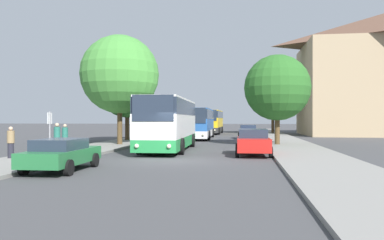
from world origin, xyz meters
The scene contains 17 objects.
ground_plane centered at (0.00, 0.00, 0.00)m, with size 300.00×300.00×0.00m, color #424244.
sidewalk_left centered at (-7.00, 0.00, 0.07)m, with size 4.00×120.00×0.15m, color gray.
sidewalk_right centered at (7.00, 0.00, 0.07)m, with size 4.00×120.00×0.15m, color gray.
bus_front centered at (-1.68, 6.29, 1.86)m, with size 3.09×10.69×3.49m.
bus_middle centered at (-1.37, 21.56, 1.73)m, with size 2.90×11.25×3.23m.
bus_rear centered at (-1.29, 35.61, 1.80)m, with size 2.96×10.60×3.38m.
parked_car_left_curb centered at (-4.02, -4.37, 0.71)m, with size 2.06×4.31×1.33m.
parked_car_right_near centered at (3.93, 3.34, 0.81)m, with size 2.09×4.21×1.55m.
parked_car_right_far centered at (3.81, 22.03, 0.78)m, with size 2.16×4.68×1.51m.
bus_stop_sign centered at (-6.81, -0.25, 1.63)m, with size 0.08×0.45×2.38m.
pedestrian_waiting_near centered at (-7.14, 1.17, 1.04)m, with size 0.36×0.36×1.77m.
pedestrian_waiting_far centered at (-7.66, 3.15, 0.99)m, with size 0.36×0.36×1.68m.
pedestrian_walking_back centered at (-8.37, -1.26, 0.95)m, with size 0.36×0.36×1.60m.
tree_left_near centered at (-6.36, 9.72, 5.68)m, with size 6.20×6.20×8.63m.
tree_left_far centered at (-7.65, 15.64, 4.86)m, with size 5.21×5.21×7.33m.
tree_right_near centered at (6.01, 11.30, 4.61)m, with size 5.20×5.20×7.07m.
tree_right_mid centered at (7.49, 35.87, 6.17)m, with size 6.55×6.55×9.30m.
Camera 1 is at (3.42, -18.84, 2.13)m, focal length 35.00 mm.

